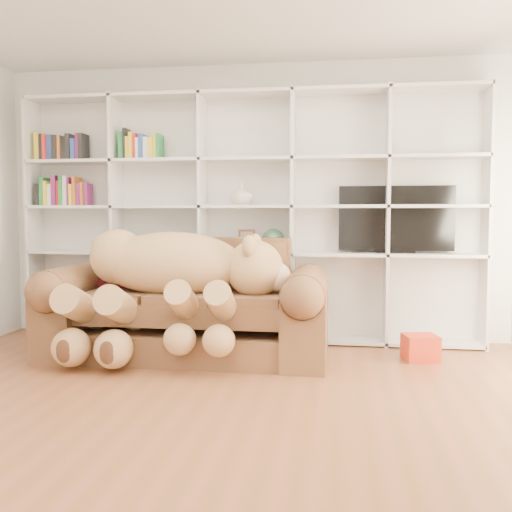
% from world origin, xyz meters
% --- Properties ---
extents(floor, '(5.00, 5.00, 0.00)m').
position_xyz_m(floor, '(0.00, 0.00, 0.00)').
color(floor, brown).
rests_on(floor, ground).
extents(wall_back, '(5.00, 0.02, 2.70)m').
position_xyz_m(wall_back, '(0.00, 2.50, 1.35)').
color(wall_back, white).
rests_on(wall_back, floor).
extents(bookshelf, '(4.43, 0.35, 2.40)m').
position_xyz_m(bookshelf, '(-0.24, 2.36, 1.31)').
color(bookshelf, silver).
rests_on(bookshelf, floor).
extents(sofa, '(2.41, 1.04, 1.01)m').
position_xyz_m(sofa, '(-0.42, 1.64, 0.38)').
color(sofa, brown).
rests_on(sofa, floor).
extents(teddy_bear, '(1.83, 1.00, 1.06)m').
position_xyz_m(teddy_bear, '(-0.52, 1.43, 0.71)').
color(teddy_bear, tan).
rests_on(teddy_bear, sofa).
extents(throw_pillow, '(0.50, 0.32, 0.49)m').
position_xyz_m(throw_pillow, '(-1.05, 1.80, 0.75)').
color(throw_pillow, '#570F20').
rests_on(throw_pillow, sofa).
extents(gift_box, '(0.31, 0.30, 0.21)m').
position_xyz_m(gift_box, '(1.56, 1.73, 0.11)').
color(gift_box, red).
rests_on(gift_box, floor).
extents(tv, '(1.06, 0.18, 0.63)m').
position_xyz_m(tv, '(1.40, 2.35, 1.17)').
color(tv, black).
rests_on(tv, bookshelf).
extents(picture_frame, '(0.16, 0.05, 0.20)m').
position_xyz_m(picture_frame, '(-0.01, 2.30, 0.98)').
color(picture_frame, '#512D1C').
rests_on(picture_frame, bookshelf).
extents(green_vase, '(0.22, 0.22, 0.22)m').
position_xyz_m(green_vase, '(0.25, 2.30, 0.98)').
color(green_vase, '#2F5D3F').
rests_on(green_vase, bookshelf).
extents(figurine_tall, '(0.09, 0.09, 0.16)m').
position_xyz_m(figurine_tall, '(-0.98, 2.30, 0.95)').
color(figurine_tall, silver).
rests_on(figurine_tall, bookshelf).
extents(figurine_short, '(0.09, 0.09, 0.12)m').
position_xyz_m(figurine_short, '(-0.77, 2.30, 0.92)').
color(figurine_short, silver).
rests_on(figurine_short, bookshelf).
extents(snow_globe, '(0.12, 0.12, 0.12)m').
position_xyz_m(snow_globe, '(-0.62, 2.30, 0.93)').
color(snow_globe, silver).
rests_on(snow_globe, bookshelf).
extents(shelf_vase, '(0.27, 0.27, 0.22)m').
position_xyz_m(shelf_vase, '(-0.06, 2.30, 1.42)').
color(shelf_vase, beige).
rests_on(shelf_vase, bookshelf).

